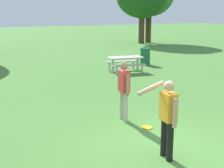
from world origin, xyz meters
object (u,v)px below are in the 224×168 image
Objects in this scene: frisbee at (147,127)px; trash_can_beside_table at (145,56)px; picnic_table_near at (125,61)px; person_catcher at (167,114)px; person_thrower at (124,87)px.

frisbee is 0.28× the size of trash_can_beside_table.
frisbee is at bearing -117.14° from picnic_table_near.
trash_can_beside_table is at bearing 57.17° from person_catcher.
trash_can_beside_table is (2.16, 1.38, -0.08)m from picnic_table_near.
picnic_table_near is at bearing 58.27° from person_thrower.
person_catcher reaches higher than frisbee.
person_catcher is 1.71× the size of trash_can_beside_table.
person_thrower is 2.44m from person_catcher.
person_catcher is at bearing -112.47° from frisbee.
person_catcher is at bearing -100.24° from person_thrower.
trash_can_beside_table reaches higher than picnic_table_near.
person_catcher is 11.70m from trash_can_beside_table.
picnic_table_near is at bearing 62.86° from frisbee.
person_thrower is 9.50m from trash_can_beside_table.
frisbee is 0.14× the size of picnic_table_near.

